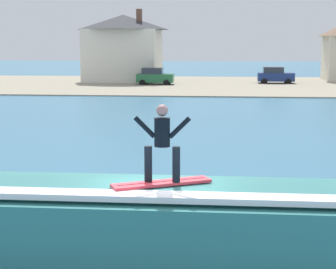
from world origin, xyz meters
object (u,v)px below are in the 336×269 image
wave_crest (146,224)px  car_far_shore (275,75)px  surfer (162,139)px  car_near_shore (155,76)px  surfboard (162,183)px  house_with_chimney (123,45)px  tree_tall_bare (135,39)px  tree_short_bushy (135,43)px

wave_crest → car_far_shore: bearing=82.6°
surfer → car_near_shore: 51.22m
surfboard → house_with_chimney: house_with_chimney is taller
house_with_chimney → tree_tall_bare: bearing=-23.3°
tree_short_bushy → car_near_shore: bearing=-55.3°
house_with_chimney → tree_short_bushy: house_with_chimney is taller
car_far_shore → house_with_chimney: 17.70m
tree_short_bushy → car_far_shore: bearing=-2.5°
car_near_shore → tree_short_bushy: tree_short_bushy is taller
wave_crest → car_near_shore: bearing=96.7°
car_near_shore → car_far_shore: 13.27m
surfboard → tree_short_bushy: tree_short_bushy is taller
house_with_chimney → surfer: bearing=-79.4°
wave_crest → tree_short_bushy: (-8.53, 54.41, 3.65)m
surfboard → tree_tall_bare: 56.72m
wave_crest → tree_tall_bare: size_ratio=1.33×
surfer → car_near_shore: bearing=97.0°
wave_crest → car_near_shore: 50.95m
surfer → wave_crest: bearing=151.7°
wave_crest → house_with_chimney: (-10.21, 56.33, 3.36)m
surfer → house_with_chimney: size_ratio=0.15×
surfer → house_with_chimney: bearing=100.6°
car_near_shore → surfer: bearing=-83.0°
wave_crest → surfer: surfer is taller
surfer → tree_tall_bare: (-9.14, 55.91, 2.19)m
tree_tall_bare → tree_short_bushy: (0.23, -1.30, -0.38)m
wave_crest → house_with_chimney: 57.34m
car_near_shore → house_with_chimney: size_ratio=0.37×
surfer → car_far_shore: bearing=83.0°
car_near_shore → tree_short_bushy: size_ratio=0.63×
wave_crest → surfboard: 1.02m
house_with_chimney → car_near_shore: bearing=-53.0°
surfboard → tree_tall_bare: bearing=99.3°
surfboard → car_near_shore: car_near_shore is taller
wave_crest → tree_tall_bare: bearing=98.9°
car_far_shore → tree_tall_bare: tree_tall_bare is taller
wave_crest → tree_short_bushy: bearing=98.9°
tree_tall_bare → car_far_shore: bearing=-7.2°
wave_crest → surfboard: (0.36, -0.19, 0.94)m
surfboard → car_far_shore: car_far_shore is taller
tree_short_bushy → house_with_chimney: bearing=131.2°
wave_crest → car_far_shore: size_ratio=2.25×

